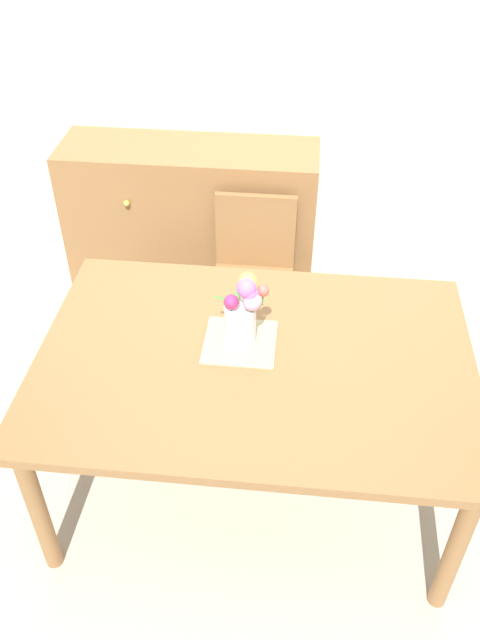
% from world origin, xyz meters
% --- Properties ---
extents(ground_plane, '(12.00, 12.00, 0.00)m').
position_xyz_m(ground_plane, '(0.00, 0.00, 0.00)').
color(ground_plane, '#B7AD99').
extents(back_wall, '(7.00, 0.10, 2.80)m').
position_xyz_m(back_wall, '(0.00, 1.60, 1.40)').
color(back_wall, silver).
rests_on(back_wall, ground_plane).
extents(dining_table, '(1.72, 1.19, 0.76)m').
position_xyz_m(dining_table, '(0.00, 0.00, 0.69)').
color(dining_table, olive).
rests_on(dining_table, ground_plane).
extents(chair_far, '(0.42, 0.42, 0.90)m').
position_xyz_m(chair_far, '(-0.09, 0.93, 0.52)').
color(chair_far, olive).
rests_on(chair_far, ground_plane).
extents(dresser, '(1.40, 0.47, 1.00)m').
position_xyz_m(dresser, '(-0.48, 1.33, 0.50)').
color(dresser, olive).
rests_on(dresser, ground_plane).
extents(placemat, '(0.29, 0.29, 0.01)m').
position_xyz_m(placemat, '(-0.07, 0.07, 0.77)').
color(placemat, tan).
rests_on(placemat, dining_table).
extents(flower_vase, '(0.22, 0.16, 0.31)m').
position_xyz_m(flower_vase, '(-0.05, 0.08, 0.92)').
color(flower_vase, silver).
rests_on(flower_vase, placemat).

